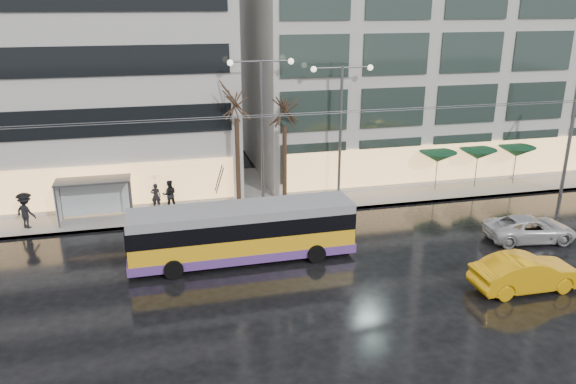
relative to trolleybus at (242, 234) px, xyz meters
name	(u,v)px	position (x,y,z in m)	size (l,w,h in m)	color
ground	(266,292)	(0.46, -3.54, -1.40)	(140.00, 140.00, 0.00)	black
sidewalk	(254,190)	(2.46, 10.46, -1.32)	(80.00, 10.00, 0.15)	gray
kerb	(269,215)	(2.46, 5.51, -1.32)	(80.00, 0.10, 0.15)	slate
trolleybus	(242,234)	(0.00, 0.00, 0.00)	(11.19, 4.40, 5.17)	#F6AE15
catenary	(254,154)	(1.46, 4.40, 2.85)	(42.24, 5.12, 7.00)	#595B60
bus_shelter	(87,190)	(-7.93, 7.15, 0.56)	(4.20, 1.60, 2.51)	#595B60
street_lamp_near	(262,113)	(2.46, 7.26, 4.59)	(3.96, 0.36, 9.03)	#595B60
street_lamp_far	(341,114)	(7.46, 7.26, 4.31)	(3.96, 0.36, 8.53)	#595B60
tree_a	(236,95)	(0.96, 7.46, 5.69)	(3.20, 3.20, 8.40)	black
tree_b	(285,104)	(3.96, 7.66, 5.00)	(3.20, 3.20, 7.70)	black
parasol_a	(438,157)	(14.46, 7.46, 1.05)	(2.50, 2.50, 2.65)	#595B60
parasol_b	(478,154)	(17.46, 7.46, 1.05)	(2.50, 2.50, 2.65)	#595B60
parasol_c	(517,152)	(20.46, 7.46, 1.05)	(2.50, 2.50, 2.65)	#595B60
taxi_b	(526,273)	(11.91, -5.98, -0.58)	(1.73, 4.96, 1.63)	#FEAF0D
sedan_silver	(530,229)	(15.58, -1.22, -0.73)	(2.23, 4.83, 1.34)	silver
pedestrian_a	(155,186)	(-4.10, 8.13, 0.21)	(1.12, 1.13, 2.19)	black
pedestrian_b	(170,194)	(-3.28, 7.97, -0.34)	(0.89, 0.70, 1.83)	black
pedestrian_c	(25,209)	(-11.28, 6.69, -0.11)	(1.44, 1.30, 2.11)	black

